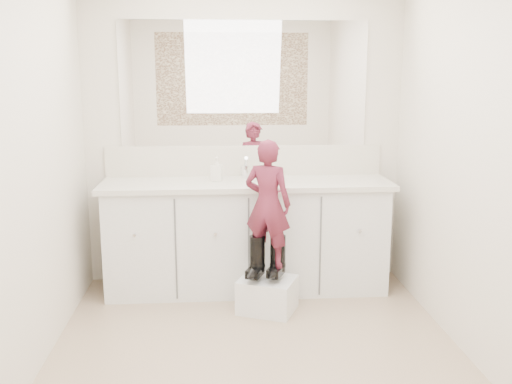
{
  "coord_description": "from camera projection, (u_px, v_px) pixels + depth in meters",
  "views": [
    {
      "loc": [
        -0.25,
        -3.19,
        1.72
      ],
      "look_at": [
        0.04,
        0.8,
        0.89
      ],
      "focal_mm": 40.0,
      "sensor_mm": 36.0,
      "label": 1
    }
  ],
  "objects": [
    {
      "name": "wall_front",
      "position": [
        296.0,
        244.0,
        1.77
      ],
      "size": [
        2.6,
        0.0,
        2.6
      ],
      "primitive_type": "plane",
      "rotation": [
        -1.57,
        0.0,
        0.0
      ],
      "color": "beige",
      "rests_on": "floor"
    },
    {
      "name": "boot_right",
      "position": [
        278.0,
        257.0,
        4.15
      ],
      "size": [
        0.2,
        0.25,
        0.33
      ],
      "primitive_type": null,
      "rotation": [
        0.0,
        0.0,
        -0.41
      ],
      "color": "black",
      "rests_on": "step_stool"
    },
    {
      "name": "mirror",
      "position": [
        244.0,
        84.0,
        4.6
      ],
      "size": [
        2.0,
        0.02,
        1.0
      ],
      "primitive_type": "cube",
      "color": "white",
      "rests_on": "wall_back"
    },
    {
      "name": "boot_left",
      "position": [
        257.0,
        258.0,
        4.13
      ],
      "size": [
        0.2,
        0.25,
        0.33
      ],
      "primitive_type": null,
      "rotation": [
        0.0,
        0.0,
        -0.41
      ],
      "color": "black",
      "rests_on": "step_stool"
    },
    {
      "name": "cup",
      "position": [
        278.0,
        177.0,
        4.43
      ],
      "size": [
        0.1,
        0.1,
        0.1
      ],
      "primitive_type": "imported",
      "rotation": [
        0.0,
        0.0,
        -0.01
      ],
      "color": "#C1B99A",
      "rests_on": "countertop"
    },
    {
      "name": "toddler",
      "position": [
        268.0,
        204.0,
        4.06
      ],
      "size": [
        0.4,
        0.34,
        0.93
      ],
      "primitive_type": "imported",
      "rotation": [
        0.0,
        0.0,
        2.73
      ],
      "color": "#9C3052",
      "rests_on": "step_stool"
    },
    {
      "name": "wall_right",
      "position": [
        480.0,
        165.0,
        3.33
      ],
      "size": [
        0.0,
        3.0,
        3.0
      ],
      "primitive_type": "plane",
      "rotation": [
        1.57,
        0.0,
        -1.57
      ],
      "color": "beige",
      "rests_on": "floor"
    },
    {
      "name": "toothbrush",
      "position": [
        278.0,
        192.0,
        4.05
      ],
      "size": [
        0.13,
        0.06,
        0.06
      ],
      "primitive_type": "cylinder",
      "rotation": [
        0.0,
        1.22,
        -0.41
      ],
      "color": "#D5527D",
      "rests_on": "toddler"
    },
    {
      "name": "vanity_cabinet",
      "position": [
        247.0,
        238.0,
        4.59
      ],
      "size": [
        2.2,
        0.55,
        0.85
      ],
      "primitive_type": "cube",
      "color": "silver",
      "rests_on": "floor"
    },
    {
      "name": "backsplash",
      "position": [
        245.0,
        161.0,
        4.73
      ],
      "size": [
        2.28,
        0.03,
        0.25
      ],
      "primitive_type": "cube",
      "color": "beige",
      "rests_on": "countertop"
    },
    {
      "name": "wall_back",
      "position": [
        244.0,
        138.0,
        4.7
      ],
      "size": [
        2.6,
        0.0,
        2.6
      ],
      "primitive_type": "plane",
      "rotation": [
        1.57,
        0.0,
        0.0
      ],
      "color": "beige",
      "rests_on": "floor"
    },
    {
      "name": "faucet",
      "position": [
        245.0,
        172.0,
        4.63
      ],
      "size": [
        0.08,
        0.08,
        0.1
      ],
      "primitive_type": "cylinder",
      "color": "silver",
      "rests_on": "countertop"
    },
    {
      "name": "step_stool",
      "position": [
        267.0,
        295.0,
        4.2
      ],
      "size": [
        0.49,
        0.45,
        0.25
      ],
      "primitive_type": "cube",
      "rotation": [
        0.0,
        0.0,
        -0.41
      ],
      "color": "white",
      "rests_on": "floor"
    },
    {
      "name": "dot_panel",
      "position": [
        297.0,
        98.0,
        1.69
      ],
      "size": [
        2.0,
        0.01,
        1.2
      ],
      "primitive_type": "cube",
      "color": "#472819",
      "rests_on": "wall_front"
    },
    {
      "name": "countertop",
      "position": [
        247.0,
        184.0,
        4.49
      ],
      "size": [
        2.28,
        0.58,
        0.04
      ],
      "primitive_type": "cube",
      "color": "beige",
      "rests_on": "vanity_cabinet"
    },
    {
      "name": "wall_left",
      "position": [
        24.0,
        170.0,
        3.15
      ],
      "size": [
        0.0,
        3.0,
        3.0
      ],
      "primitive_type": "plane",
      "rotation": [
        1.57,
        0.0,
        1.57
      ],
      "color": "beige",
      "rests_on": "floor"
    },
    {
      "name": "soap_bottle",
      "position": [
        217.0,
        169.0,
        4.5
      ],
      "size": [
        0.1,
        0.1,
        0.19
      ],
      "primitive_type": "imported",
      "rotation": [
        0.0,
        0.0,
        -0.22
      ],
      "color": "white",
      "rests_on": "countertop"
    },
    {
      "name": "floor",
      "position": [
        258.0,
        361.0,
        3.48
      ],
      "size": [
        3.0,
        3.0,
        0.0
      ],
      "primitive_type": "plane",
      "color": "#997E64",
      "rests_on": "ground"
    }
  ]
}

